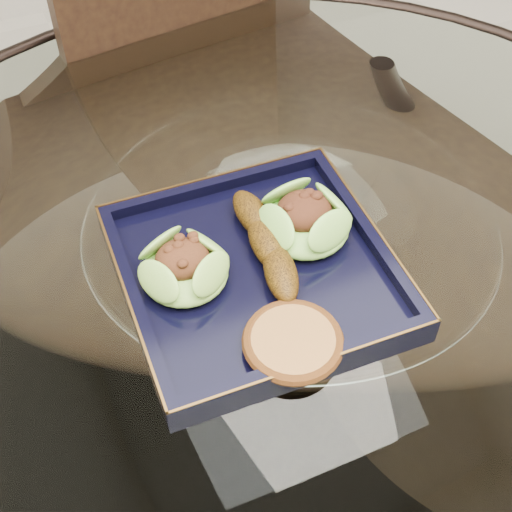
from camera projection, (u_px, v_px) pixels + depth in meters
name	position (u px, v px, depth m)	size (l,w,h in m)	color
dining_table	(284.00, 341.00, 0.89)	(1.13, 1.13, 0.77)	white
dining_chair	(235.00, 160.00, 1.17)	(0.49, 0.49, 1.01)	#311E10
navy_plate	(256.00, 275.00, 0.74)	(0.27, 0.27, 0.02)	black
lettuce_wrap_left	(184.00, 269.00, 0.71)	(0.09, 0.09, 0.03)	#5F992C
lettuce_wrap_right	(305.00, 222.00, 0.75)	(0.10, 0.10, 0.03)	#5DAF32
roasted_plantain	(267.00, 243.00, 0.74)	(0.15, 0.03, 0.03)	#5E3A09
crumb_patty	(293.00, 343.00, 0.66)	(0.08, 0.08, 0.02)	#A36E36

